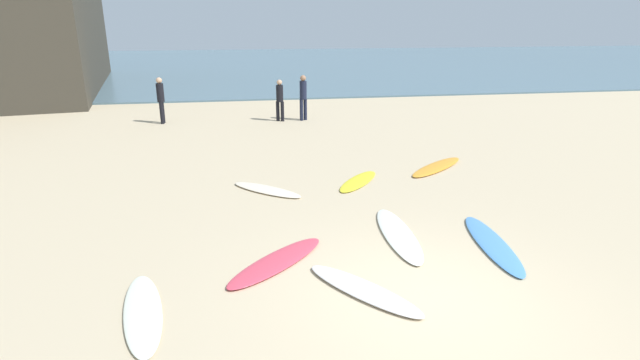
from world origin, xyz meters
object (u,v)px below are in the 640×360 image
object	(u,v)px
beachgoer_mid	(303,95)
surfboard_1	(358,181)
surfboard_6	(363,290)
beachgoer_far	(161,98)
surfboard_2	(267,190)
beachgoer_near	(280,98)
surfboard_7	(492,244)
surfboard_3	(277,262)
surfboard_5	(143,312)
surfboard_4	(437,167)
surfboard_0	(398,234)

from	to	relation	value
beachgoer_mid	surfboard_1	bearing A→B (deg)	60.95
surfboard_6	beachgoer_far	size ratio (longest dim) A/B	1.21
surfboard_2	beachgoer_near	size ratio (longest dim) A/B	1.20
surfboard_7	beachgoer_far	size ratio (longest dim) A/B	1.43
surfboard_3	beachgoer_mid	bearing A→B (deg)	-53.65
surfboard_6	beachgoer_mid	distance (m)	13.32
surfboard_6	beachgoer_near	size ratio (longest dim) A/B	1.31
surfboard_3	surfboard_5	bearing A→B (deg)	76.99
surfboard_6	surfboard_7	distance (m)	3.00
surfboard_6	surfboard_3	bearing A→B (deg)	-79.61
surfboard_5	surfboard_4	bearing A→B (deg)	30.36
surfboard_3	surfboard_4	bearing A→B (deg)	-89.02
surfboard_5	surfboard_7	xyz separation A→B (m)	(5.99, 1.26, 0.00)
surfboard_0	surfboard_4	xyz separation A→B (m)	(2.46, 4.13, 0.00)
surfboard_4	beachgoer_mid	world-z (taller)	beachgoer_mid
surfboard_2	surfboard_7	bearing A→B (deg)	-91.10
surfboard_2	beachgoer_mid	world-z (taller)	beachgoer_mid
surfboard_6	beachgoer_near	distance (m)	13.27
surfboard_4	surfboard_6	xyz separation A→B (m)	(-3.62, -6.01, 0.01)
surfboard_0	surfboard_3	distance (m)	2.51
surfboard_1	surfboard_5	distance (m)	6.82
surfboard_0	beachgoer_mid	xyz separation A→B (m)	(-0.36, 11.38, 0.98)
surfboard_4	beachgoer_far	bearing A→B (deg)	8.14
surfboard_0	beachgoer_near	bearing A→B (deg)	-80.93
surfboard_6	beachgoer_far	distance (m)	14.39
surfboard_0	beachgoer_far	size ratio (longest dim) A/B	1.43
surfboard_1	surfboard_6	xyz separation A→B (m)	(-1.16, -5.15, 0.01)
beachgoer_mid	beachgoer_near	bearing A→B (deg)	-30.18
surfboard_5	beachgoer_near	world-z (taller)	beachgoer_near
surfboard_1	surfboard_7	xyz separation A→B (m)	(1.59, -3.95, 0.00)
surfboard_5	surfboard_6	distance (m)	3.24
surfboard_4	surfboard_5	xyz separation A→B (m)	(-6.86, -6.08, -0.00)
surfboard_1	surfboard_3	distance (m)	4.67
surfboard_0	surfboard_6	distance (m)	2.21
surfboard_0	surfboard_7	size ratio (longest dim) A/B	1.00
beachgoer_near	beachgoer_mid	distance (m)	0.96
surfboard_1	surfboard_4	size ratio (longest dim) A/B	0.77
surfboard_5	beachgoer_mid	xyz separation A→B (m)	(4.04, 13.33, 0.99)
surfboard_0	surfboard_3	bearing A→B (deg)	19.57
surfboard_1	surfboard_4	distance (m)	2.61
surfboard_0	surfboard_5	bearing A→B (deg)	26.31
surfboard_0	surfboard_1	size ratio (longest dim) A/B	1.34
surfboard_0	surfboard_3	xyz separation A→B (m)	(-2.40, -0.74, -0.00)
surfboard_1	surfboard_3	size ratio (longest dim) A/B	0.84
surfboard_2	surfboard_3	xyz separation A→B (m)	(-0.05, -3.72, 0.00)
surfboard_3	surfboard_0	bearing A→B (deg)	-117.01
surfboard_2	surfboard_3	world-z (taller)	surfboard_3
surfboard_4	surfboard_6	world-z (taller)	surfboard_6
surfboard_2	beachgoer_far	distance (m)	9.44
beachgoer_near	beachgoer_far	world-z (taller)	beachgoer_far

